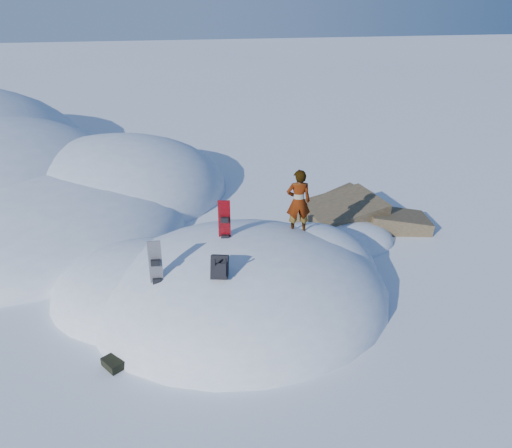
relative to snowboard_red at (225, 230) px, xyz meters
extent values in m
plane|color=white|center=(0.30, -0.35, -1.65)|extent=(120.00, 120.00, 0.00)
ellipsoid|color=white|center=(0.30, -0.35, -1.65)|extent=(7.00, 6.00, 3.00)
ellipsoid|color=white|center=(-1.90, 0.25, -1.65)|extent=(4.40, 4.00, 2.20)
ellipsoid|color=white|center=(2.10, 0.45, -1.65)|extent=(3.60, 3.20, 2.50)
ellipsoid|color=white|center=(-5.70, 4.65, -1.65)|extent=(10.00, 9.00, 2.80)
ellipsoid|color=white|center=(-3.20, 7.15, -1.65)|extent=(8.00, 8.00, 3.60)
ellipsoid|color=white|center=(-5.20, 3.65, -1.65)|extent=(6.00, 5.00, 1.80)
cube|color=brown|center=(3.90, 3.05, -1.55)|extent=(2.82, 2.41, 1.62)
cube|color=brown|center=(5.50, 2.65, -1.75)|extent=(2.16, 1.80, 1.33)
cube|color=brown|center=(4.50, 4.25, -1.65)|extent=(2.08, 2.01, 1.10)
ellipsoid|color=white|center=(3.50, 2.05, -1.65)|extent=(3.20, 2.40, 1.00)
cube|color=#B40914|center=(0.00, 0.02, -0.02)|extent=(0.28, 0.09, 1.48)
cube|color=black|center=(0.00, -0.04, 0.28)|extent=(0.19, 0.13, 0.12)
cube|color=black|center=(0.00, -0.04, -0.17)|extent=(0.19, 0.13, 0.12)
cube|color=black|center=(-1.54, -1.15, -0.30)|extent=(0.27, 0.17, 1.43)
cube|color=black|center=(-1.54, -1.21, -0.01)|extent=(0.17, 0.11, 0.12)
cube|color=black|center=(-1.54, -1.21, -0.44)|extent=(0.17, 0.11, 0.12)
cube|color=black|center=(-0.27, -1.47, -0.09)|extent=(0.43, 0.48, 0.54)
cube|color=black|center=(-0.27, -1.62, -0.06)|extent=(0.28, 0.26, 0.29)
cylinder|color=black|center=(-0.38, -1.59, 0.04)|extent=(0.04, 0.19, 0.36)
cylinder|color=black|center=(-0.16, -1.59, 0.04)|extent=(0.04, 0.19, 0.36)
cube|color=black|center=(-2.33, -2.16, -1.55)|extent=(0.75, 0.71, 0.17)
cube|color=black|center=(-2.04, -1.97, -1.48)|extent=(0.34, 0.25, 0.11)
imported|color=slate|center=(1.83, 0.51, 0.35)|extent=(0.62, 0.44, 1.61)
camera|label=1|loc=(-1.01, -10.09, 5.05)|focal=35.00mm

